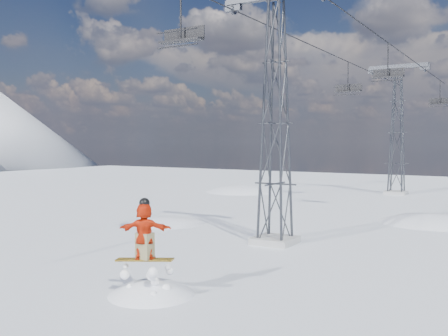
% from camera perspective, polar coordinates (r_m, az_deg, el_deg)
% --- Properties ---
extents(ground, '(120.00, 120.00, 0.00)m').
position_cam_1_polar(ground, '(17.05, -8.62, -12.89)').
color(ground, white).
rests_on(ground, ground).
extents(snow_terrain, '(39.00, 37.00, 22.00)m').
position_cam_1_polar(snow_terrain, '(39.75, 6.72, -18.02)').
color(snow_terrain, white).
rests_on(snow_terrain, ground).
extents(lift_tower_near, '(5.20, 1.80, 11.43)m').
position_cam_1_polar(lift_tower_near, '(22.77, 5.91, 5.02)').
color(lift_tower_near, '#999999').
rests_on(lift_tower_near, ground).
extents(lift_tower_far, '(5.20, 1.80, 11.43)m').
position_cam_1_polar(lift_tower_far, '(46.61, 19.17, 3.83)').
color(lift_tower_far, '#999999').
rests_on(lift_tower_far, ground).
extents(haul_cables, '(4.46, 51.00, 0.06)m').
position_cam_1_polar(haul_cables, '(34.09, 14.47, 13.37)').
color(haul_cables, black).
rests_on(haul_cables, ground).
extents(lift_chair_near, '(1.96, 0.56, 2.43)m').
position_cam_1_polar(lift_chair_near, '(20.74, -4.84, 14.81)').
color(lift_chair_near, black).
rests_on(lift_chair_near, ground).
extents(lift_chair_mid, '(1.93, 0.56, 2.40)m').
position_cam_1_polar(lift_chair_mid, '(33.49, 18.23, 10.18)').
color(lift_chair_mid, black).
rests_on(lift_chair_mid, ground).
extents(lift_chair_far, '(2.08, 0.60, 2.58)m').
position_cam_1_polar(lift_chair_far, '(40.38, 14.00, 8.78)').
color(lift_chair_far, black).
rests_on(lift_chair_far, ground).
extents(lift_chair_extra, '(2.14, 0.61, 2.65)m').
position_cam_1_polar(lift_chair_extra, '(55.32, 23.45, 6.98)').
color(lift_chair_extra, black).
rests_on(lift_chair_extra, ground).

